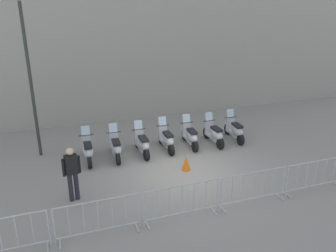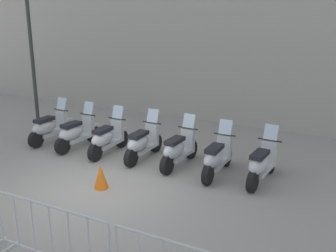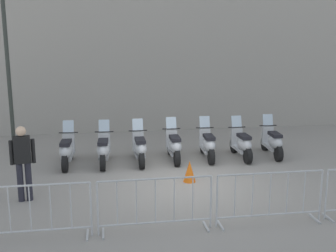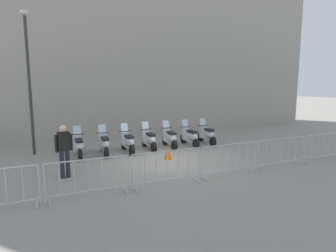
{
  "view_description": "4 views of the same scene",
  "coord_description": "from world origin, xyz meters",
  "px_view_note": "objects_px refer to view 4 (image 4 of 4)",
  "views": [
    {
      "loc": [
        -5.99,
        -9.04,
        5.74
      ],
      "look_at": [
        0.13,
        1.43,
        1.26
      ],
      "focal_mm": 36.49,
      "sensor_mm": 36.0,
      "label": 1
    },
    {
      "loc": [
        3.86,
        -7.34,
        3.87
      ],
      "look_at": [
        1.05,
        2.07,
        0.95
      ],
      "focal_mm": 43.22,
      "sensor_mm": 36.0,
      "label": 2
    },
    {
      "loc": [
        -3.85,
        -9.18,
        3.59
      ],
      "look_at": [
        0.31,
        2.31,
        1.01
      ],
      "focal_mm": 43.87,
      "sensor_mm": 36.0,
      "label": 3
    },
    {
      "loc": [
        -6.25,
        -8.91,
        3.02
      ],
      "look_at": [
        1.29,
        1.78,
        1.05
      ],
      "focal_mm": 30.1,
      "sensor_mm": 36.0,
      "label": 4
    }
  ],
  "objects_px": {
    "motorcycle_5": "(190,137)",
    "barrier_segment_2": "(167,168)",
    "motorcycle_3": "(149,140)",
    "motorcycle_4": "(170,138)",
    "motorcycle_2": "(128,142)",
    "motorcycle_6": "(207,135)",
    "officer_near_row_end": "(64,148)",
    "barrier_segment_4": "(281,153)",
    "barrier_segment_3": "(230,160)",
    "barrier_segment_1": "(89,179)",
    "traffic_cone": "(168,153)",
    "motorcycle_1": "(104,144)",
    "street_lamp": "(28,70)",
    "barrier_segment_5": "(324,147)",
    "motorcycle_0": "(79,146)"
  },
  "relations": [
    {
      "from": "motorcycle_5",
      "to": "barrier_segment_2",
      "type": "distance_m",
      "value": 5.5
    },
    {
      "from": "motorcycle_3",
      "to": "motorcycle_4",
      "type": "bearing_deg",
      "value": -11.41
    },
    {
      "from": "motorcycle_2",
      "to": "motorcycle_6",
      "type": "height_order",
      "value": "same"
    },
    {
      "from": "motorcycle_4",
      "to": "officer_near_row_end",
      "type": "xyz_separation_m",
      "value": [
        -5.31,
        -1.59,
        0.53
      ]
    },
    {
      "from": "barrier_segment_4",
      "to": "motorcycle_6",
      "type": "bearing_deg",
      "value": 82.57
    },
    {
      "from": "motorcycle_5",
      "to": "motorcycle_2",
      "type": "bearing_deg",
      "value": 169.26
    },
    {
      "from": "motorcycle_4",
      "to": "barrier_segment_4",
      "type": "xyz_separation_m",
      "value": [
        1.46,
        -4.91,
        0.07
      ]
    },
    {
      "from": "barrier_segment_3",
      "to": "officer_near_row_end",
      "type": "height_order",
      "value": "officer_near_row_end"
    },
    {
      "from": "barrier_segment_1",
      "to": "officer_near_row_end",
      "type": "relative_size",
      "value": 1.24
    },
    {
      "from": "barrier_segment_3",
      "to": "traffic_cone",
      "type": "height_order",
      "value": "barrier_segment_3"
    },
    {
      "from": "motorcycle_1",
      "to": "barrier_segment_3",
      "type": "height_order",
      "value": "motorcycle_1"
    },
    {
      "from": "motorcycle_5",
      "to": "motorcycle_6",
      "type": "distance_m",
      "value": 1.04
    },
    {
      "from": "barrier_segment_1",
      "to": "traffic_cone",
      "type": "xyz_separation_m",
      "value": [
        3.93,
        1.93,
        -0.25
      ]
    },
    {
      "from": "motorcycle_2",
      "to": "barrier_segment_3",
      "type": "xyz_separation_m",
      "value": [
        1.3,
        -4.78,
        0.07
      ]
    },
    {
      "from": "barrier_segment_3",
      "to": "officer_near_row_end",
      "type": "xyz_separation_m",
      "value": [
        -4.54,
        2.89,
        0.45
      ]
    },
    {
      "from": "barrier_segment_1",
      "to": "barrier_segment_4",
      "type": "relative_size",
      "value": 1.0
    },
    {
      "from": "motorcycle_3",
      "to": "motorcycle_1",
      "type": "bearing_deg",
      "value": 172.1
    },
    {
      "from": "barrier_segment_4",
      "to": "traffic_cone",
      "type": "xyz_separation_m",
      "value": [
        -2.77,
        3.23,
        -0.25
      ]
    },
    {
      "from": "barrier_segment_1",
      "to": "traffic_cone",
      "type": "distance_m",
      "value": 4.39
    },
    {
      "from": "barrier_segment_4",
      "to": "street_lamp",
      "type": "relative_size",
      "value": 0.36
    },
    {
      "from": "barrier_segment_5",
      "to": "officer_near_row_end",
      "type": "height_order",
      "value": "officer_near_row_end"
    },
    {
      "from": "motorcycle_3",
      "to": "barrier_segment_2",
      "type": "xyz_separation_m",
      "value": [
        -1.98,
        -4.25,
        0.07
      ]
    },
    {
      "from": "motorcycle_3",
      "to": "barrier_segment_2",
      "type": "bearing_deg",
      "value": -115.02
    },
    {
      "from": "motorcycle_1",
      "to": "motorcycle_4",
      "type": "relative_size",
      "value": 1.0
    },
    {
      "from": "motorcycle_3",
      "to": "barrier_segment_2",
      "type": "relative_size",
      "value": 0.8
    },
    {
      "from": "barrier_segment_2",
      "to": "officer_near_row_end",
      "type": "relative_size",
      "value": 1.24
    },
    {
      "from": "motorcycle_1",
      "to": "traffic_cone",
      "type": "distance_m",
      "value": 2.82
    },
    {
      "from": "motorcycle_0",
      "to": "traffic_cone",
      "type": "xyz_separation_m",
      "value": [
        2.81,
        -2.42,
        -0.18
      ]
    },
    {
      "from": "motorcycle_6",
      "to": "barrier_segment_4",
      "type": "xyz_separation_m",
      "value": [
        -0.59,
        -4.52,
        0.07
      ]
    },
    {
      "from": "motorcycle_2",
      "to": "motorcycle_5",
      "type": "xyz_separation_m",
      "value": [
        3.08,
        -0.58,
        0.0
      ]
    },
    {
      "from": "motorcycle_1",
      "to": "motorcycle_6",
      "type": "xyz_separation_m",
      "value": [
        5.15,
        -0.89,
        0.0
      ]
    },
    {
      "from": "motorcycle_1",
      "to": "barrier_segment_3",
      "type": "xyz_separation_m",
      "value": [
        2.33,
        -4.97,
        0.07
      ]
    },
    {
      "from": "motorcycle_3",
      "to": "traffic_cone",
      "type": "bearing_deg",
      "value": -98.56
    },
    {
      "from": "motorcycle_2",
      "to": "barrier_segment_1",
      "type": "bearing_deg",
      "value": -129.04
    },
    {
      "from": "motorcycle_4",
      "to": "street_lamp",
      "type": "relative_size",
      "value": 0.29
    },
    {
      "from": "motorcycle_1",
      "to": "motorcycle_2",
      "type": "bearing_deg",
      "value": -10.68
    },
    {
      "from": "motorcycle_0",
      "to": "street_lamp",
      "type": "relative_size",
      "value": 0.29
    },
    {
      "from": "motorcycle_6",
      "to": "barrier_segment_4",
      "type": "bearing_deg",
      "value": -97.43
    },
    {
      "from": "barrier_segment_1",
      "to": "barrier_segment_3",
      "type": "xyz_separation_m",
      "value": [
        4.47,
        -0.87,
        0.0
      ]
    },
    {
      "from": "motorcycle_0",
      "to": "street_lamp",
      "type": "height_order",
      "value": "street_lamp"
    },
    {
      "from": "barrier_segment_1",
      "to": "barrier_segment_4",
      "type": "distance_m",
      "value": 6.82
    },
    {
      "from": "motorcycle_3",
      "to": "motorcycle_5",
      "type": "relative_size",
      "value": 1.0
    },
    {
      "from": "motorcycle_3",
      "to": "barrier_segment_2",
      "type": "height_order",
      "value": "motorcycle_3"
    },
    {
      "from": "motorcycle_1",
      "to": "officer_near_row_end",
      "type": "xyz_separation_m",
      "value": [
        -2.21,
        -2.08,
        0.53
      ]
    },
    {
      "from": "barrier_segment_2",
      "to": "traffic_cone",
      "type": "bearing_deg",
      "value": 54.32
    },
    {
      "from": "barrier_segment_2",
      "to": "barrier_segment_5",
      "type": "xyz_separation_m",
      "value": [
        6.7,
        -1.3,
        0.0
      ]
    },
    {
      "from": "motorcycle_6",
      "to": "motorcycle_2",
      "type": "bearing_deg",
      "value": 170.48
    },
    {
      "from": "motorcycle_4",
      "to": "street_lamp",
      "type": "bearing_deg",
      "value": 157.61
    },
    {
      "from": "motorcycle_6",
      "to": "street_lamp",
      "type": "bearing_deg",
      "value": 160.6
    },
    {
      "from": "traffic_cone",
      "to": "street_lamp",
      "type": "bearing_deg",
      "value": 136.98
    }
  ]
}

